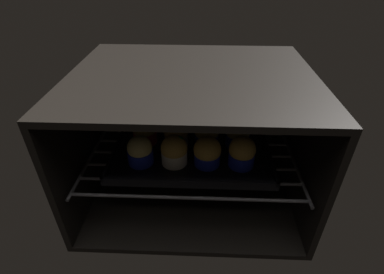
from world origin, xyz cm
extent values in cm
cube|color=black|center=(0.00, 22.00, -0.75)|extent=(59.00, 47.00, 1.50)
cube|color=black|center=(0.00, 22.00, 34.75)|extent=(59.00, 47.00, 1.50)
cube|color=black|center=(0.00, 44.75, 17.00)|extent=(59.00, 1.50, 34.00)
cube|color=black|center=(-28.75, 22.00, 17.00)|extent=(1.50, 47.00, 34.00)
cube|color=black|center=(28.75, 22.00, 17.00)|extent=(1.50, 47.00, 34.00)
cylinder|color=#4C494C|center=(0.00, 3.00, 13.60)|extent=(54.00, 0.80, 0.80)
cylinder|color=#4C494C|center=(0.00, 8.43, 13.60)|extent=(54.00, 0.80, 0.80)
cylinder|color=#4C494C|center=(0.00, 13.86, 13.60)|extent=(54.00, 0.80, 0.80)
cylinder|color=#4C494C|center=(0.00, 19.29, 13.60)|extent=(54.00, 0.80, 0.80)
cylinder|color=#4C494C|center=(0.00, 24.71, 13.60)|extent=(54.00, 0.80, 0.80)
cylinder|color=#4C494C|center=(0.00, 30.14, 13.60)|extent=(54.00, 0.80, 0.80)
cylinder|color=#4C494C|center=(0.00, 35.57, 13.60)|extent=(54.00, 0.80, 0.80)
cylinder|color=#4C494C|center=(0.00, 41.00, 13.60)|extent=(54.00, 0.80, 0.80)
cylinder|color=#4C494C|center=(-27.00, 22.00, 13.60)|extent=(0.80, 42.00, 0.80)
cylinder|color=#4C494C|center=(27.00, 22.00, 13.60)|extent=(0.80, 42.00, 0.80)
cube|color=black|center=(0.00, 22.05, 14.60)|extent=(41.30, 32.90, 1.20)
cube|color=black|center=(0.00, 6.00, 15.70)|extent=(41.30, 0.80, 1.00)
cube|color=black|center=(0.00, 38.10, 15.70)|extent=(41.30, 0.80, 1.00)
cube|color=black|center=(-20.25, 22.05, 15.70)|extent=(0.80, 32.90, 1.00)
cube|color=black|center=(20.25, 22.05, 15.70)|extent=(0.80, 32.90, 1.00)
cylinder|color=#1928B7|center=(-12.51, 13.41, 17.00)|extent=(6.42, 6.42, 3.60)
sphere|color=#E0CC7A|center=(-12.51, 13.41, 19.64)|extent=(6.18, 6.18, 6.18)
cylinder|color=silver|center=(-4.04, 13.59, 17.00)|extent=(6.42, 6.42, 3.60)
sphere|color=gold|center=(-4.04, 13.59, 19.68)|extent=(6.59, 6.59, 6.59)
sphere|color=#1E6023|center=(-2.86, 14.12, 21.56)|extent=(2.39, 2.39, 2.39)
cylinder|color=#1928B7|center=(4.09, 13.48, 17.00)|extent=(6.42, 6.42, 3.60)
sphere|color=gold|center=(4.09, 13.48, 19.50)|extent=(6.81, 6.81, 6.81)
cylinder|color=#1928B7|center=(12.54, 13.42, 17.00)|extent=(6.42, 6.42, 3.60)
sphere|color=gold|center=(12.54, 13.42, 19.93)|extent=(6.57, 6.57, 6.57)
cylinder|color=red|center=(-12.94, 22.43, 17.00)|extent=(6.42, 6.42, 3.60)
sphere|color=gold|center=(-12.94, 22.43, 19.58)|extent=(6.38, 6.38, 6.38)
sphere|color=#28702D|center=(-12.79, 21.96, 21.79)|extent=(2.38, 2.38, 2.38)
cylinder|color=silver|center=(-4.30, 21.77, 17.00)|extent=(6.42, 6.42, 3.60)
sphere|color=gold|center=(-4.30, 21.77, 19.66)|extent=(6.87, 6.87, 6.87)
sphere|color=#28702D|center=(-3.46, 22.56, 22.38)|extent=(2.29, 2.29, 2.29)
cylinder|color=#1928B7|center=(3.98, 22.19, 17.00)|extent=(6.42, 6.42, 3.60)
sphere|color=gold|center=(3.98, 22.19, 19.52)|extent=(6.76, 6.76, 6.76)
sphere|color=#28702D|center=(3.58, 21.90, 21.38)|extent=(2.10, 2.10, 2.10)
cylinder|color=#1928B7|center=(12.29, 21.91, 17.00)|extent=(6.42, 6.42, 3.60)
sphere|color=#DBBC60|center=(12.29, 21.91, 19.39)|extent=(6.30, 6.30, 6.30)
cylinder|color=#1928B7|center=(-12.46, 30.83, 17.00)|extent=(6.42, 6.42, 3.60)
sphere|color=gold|center=(-12.46, 30.83, 19.48)|extent=(6.61, 6.61, 6.61)
sphere|color=#1E6023|center=(-12.47, 30.82, 21.45)|extent=(2.33, 2.33, 2.33)
cylinder|color=red|center=(-3.99, 30.28, 17.00)|extent=(6.42, 6.42, 3.60)
sphere|color=gold|center=(-3.99, 30.28, 19.79)|extent=(6.52, 6.52, 6.52)
cylinder|color=#1928B7|center=(4.32, 30.83, 17.00)|extent=(6.42, 6.42, 3.60)
sphere|color=#E0CC7A|center=(4.32, 30.83, 19.98)|extent=(6.78, 6.78, 6.78)
cylinder|color=#1928B7|center=(12.68, 30.23, 17.00)|extent=(6.42, 6.42, 3.60)
sphere|color=gold|center=(12.68, 30.23, 19.53)|extent=(6.24, 6.24, 6.24)
sphere|color=#19511E|center=(13.23, 30.37, 21.65)|extent=(2.49, 2.49, 2.49)
camera|label=1|loc=(2.69, -43.03, 61.03)|focal=26.90mm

